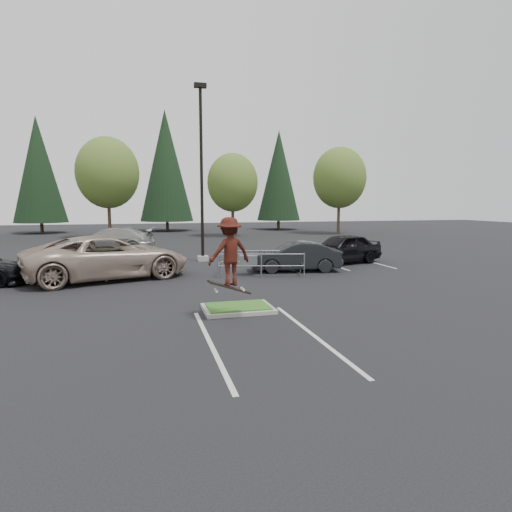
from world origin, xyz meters
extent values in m
plane|color=black|center=(0.00, 0.00, 0.00)|extent=(120.00, 120.00, 0.00)
cube|color=#A09E95|center=(0.00, 0.00, 0.06)|extent=(2.20, 1.60, 0.12)
cube|color=#28611E|center=(0.00, 0.00, 0.13)|extent=(1.95, 1.35, 0.05)
cube|color=beige|center=(-4.50, 9.00, 0.00)|extent=(0.12, 5.20, 0.01)
cube|color=beige|center=(-7.20, 9.00, 0.00)|extent=(0.12, 5.20, 0.01)
cube|color=beige|center=(4.50, 9.00, 0.00)|extent=(0.12, 5.20, 0.01)
cube|color=beige|center=(7.20, 9.00, 0.00)|extent=(0.12, 5.20, 0.01)
cube|color=beige|center=(9.90, 9.00, 0.00)|extent=(0.12, 5.20, 0.01)
cube|color=beige|center=(-1.35, -3.00, 0.00)|extent=(0.12, 6.00, 0.01)
cube|color=beige|center=(1.35, -3.00, 0.00)|extent=(0.12, 6.00, 0.01)
cube|color=#A09E95|center=(0.50, 12.00, 0.15)|extent=(0.60, 0.60, 0.30)
cylinder|color=black|center=(0.50, 12.00, 5.00)|extent=(0.18, 0.18, 10.00)
cube|color=black|center=(0.50, 12.00, 10.00)|extent=(0.70, 0.35, 0.25)
cylinder|color=#38281C|center=(-6.00, 30.50, 1.75)|extent=(0.32, 0.32, 3.50)
ellipsoid|color=#396224|center=(-6.00, 30.50, 6.26)|extent=(5.89, 5.89, 6.77)
sphere|color=#396224|center=(-5.40, 30.20, 5.52)|extent=(3.68, 3.68, 3.68)
sphere|color=#396224|center=(-6.50, 30.90, 5.70)|extent=(4.05, 4.05, 4.05)
cylinder|color=#38281C|center=(6.00, 29.80, 1.52)|extent=(0.32, 0.32, 3.04)
ellipsoid|color=#396224|center=(6.00, 29.80, 5.44)|extent=(5.12, 5.12, 5.89)
sphere|color=#396224|center=(6.60, 29.50, 4.80)|extent=(3.20, 3.20, 3.20)
sphere|color=#396224|center=(5.50, 30.20, 4.96)|extent=(3.52, 3.52, 3.52)
cylinder|color=#38281C|center=(18.00, 30.30, 1.71)|extent=(0.32, 0.32, 3.42)
ellipsoid|color=#396224|center=(18.00, 30.30, 6.12)|extent=(5.76, 5.76, 6.62)
sphere|color=#396224|center=(18.60, 30.00, 5.40)|extent=(3.60, 3.60, 3.60)
sphere|color=#396224|center=(17.50, 30.70, 5.58)|extent=(3.96, 3.96, 3.96)
cylinder|color=#38281C|center=(-14.00, 40.00, 0.60)|extent=(0.36, 0.36, 1.20)
cone|color=black|center=(-14.00, 40.00, 7.10)|extent=(5.72, 5.72, 11.80)
cylinder|color=#38281C|center=(0.00, 40.50, 0.60)|extent=(0.36, 0.36, 1.20)
cone|color=black|center=(0.00, 40.50, 7.85)|extent=(6.38, 6.38, 13.30)
cylinder|color=#38281C|center=(14.00, 39.50, 0.60)|extent=(0.36, 0.36, 1.20)
cone|color=black|center=(14.00, 39.50, 6.85)|extent=(5.50, 5.50, 11.30)
cylinder|color=gray|center=(0.42, 6.10, 0.57)|extent=(0.06, 0.06, 1.14)
cylinder|color=gray|center=(0.74, 7.44, 0.57)|extent=(0.06, 0.06, 1.14)
cylinder|color=gray|center=(2.34, 5.63, 0.57)|extent=(0.06, 0.06, 1.14)
cylinder|color=gray|center=(2.66, 6.98, 0.57)|extent=(0.06, 0.06, 1.14)
cylinder|color=gray|center=(4.26, 5.17, 0.57)|extent=(0.06, 0.06, 1.14)
cylinder|color=gray|center=(4.58, 6.52, 0.57)|extent=(0.06, 0.06, 1.14)
cylinder|color=gray|center=(2.34, 5.63, 0.54)|extent=(3.86, 0.97, 0.05)
cylinder|color=gray|center=(2.34, 5.63, 1.09)|extent=(3.86, 0.97, 0.05)
cylinder|color=gray|center=(2.66, 6.98, 0.54)|extent=(3.86, 0.97, 0.05)
cylinder|color=gray|center=(2.66, 6.98, 1.09)|extent=(3.86, 0.97, 0.05)
cube|color=gray|center=(1.92, 6.44, 0.71)|extent=(0.94, 0.70, 0.47)
cube|color=black|center=(-0.47, -1.00, 0.97)|extent=(1.28, 0.48, 0.47)
cylinder|color=silver|center=(-0.87, -1.13, 0.90)|extent=(0.08, 0.05, 0.08)
cylinder|color=silver|center=(-0.87, -0.87, 0.90)|extent=(0.08, 0.05, 0.08)
cylinder|color=silver|center=(-0.07, -1.13, 0.90)|extent=(0.08, 0.05, 0.08)
cylinder|color=silver|center=(-0.07, -0.87, 0.90)|extent=(0.08, 0.05, 0.08)
imported|color=maroon|center=(-0.47, -1.00, 2.02)|extent=(1.44, 1.06, 1.99)
imported|color=gray|center=(-4.50, 7.00, 0.99)|extent=(7.81, 5.30, 1.99)
imported|color=black|center=(4.50, 7.00, 0.74)|extent=(4.69, 2.30, 1.48)
imported|color=black|center=(8.00, 8.94, 0.85)|extent=(5.33, 3.40, 1.69)
imported|color=#959691|center=(-5.00, 18.00, 0.87)|extent=(6.35, 3.49, 1.74)
camera|label=1|loc=(-2.85, -13.08, 3.44)|focal=30.00mm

